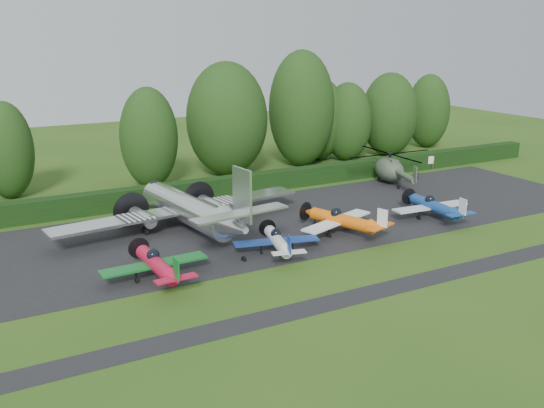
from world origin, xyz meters
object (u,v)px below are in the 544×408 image
transport_plane (188,209)px  helicopter (390,167)px  light_plane_white (278,241)px  light_plane_red (157,264)px  sign_board (422,161)px  light_plane_blue (434,206)px  light_plane_orange (342,220)px

transport_plane → helicopter: (26.17, 5.56, -0.20)m
helicopter → light_plane_white: bearing=-165.2°
light_plane_red → sign_board: light_plane_red is taller
light_plane_white → helicopter: helicopter is taller
light_plane_red → light_plane_blue: light_plane_blue is taller
transport_plane → light_plane_white: transport_plane is taller
light_plane_orange → sign_board: (22.84, 15.70, -0.12)m
light_plane_blue → helicopter: helicopter is taller
light_plane_blue → helicopter: bearing=64.1°
light_plane_white → sign_board: light_plane_white is taller
light_plane_blue → sign_board: bearing=47.0°
sign_board → transport_plane: bearing=175.1°
transport_plane → light_plane_blue: transport_plane is taller
light_plane_blue → light_plane_red: bearing=179.6°
light_plane_red → light_plane_orange: size_ratio=0.95×
light_plane_red → helicopter: bearing=26.4°
light_plane_orange → light_plane_blue: (9.90, -0.35, -0.06)m
transport_plane → light_plane_orange: (11.21, -6.71, -0.80)m
transport_plane → light_plane_orange: size_ratio=2.77×
light_plane_orange → helicopter: bearing=58.9°
helicopter → sign_board: size_ratio=4.19×
transport_plane → light_plane_orange: bearing=-23.5°
light_plane_red → light_plane_orange: bearing=9.1°
light_plane_orange → helicopter: 19.35m
transport_plane → helicopter: 26.75m
light_plane_white → helicopter: (22.04, 13.79, 0.79)m
light_plane_white → sign_board: size_ratio=2.34×
light_plane_white → sign_board: bearing=15.7°
light_plane_orange → light_plane_blue: bearing=17.5°
light_plane_orange → light_plane_blue: light_plane_orange is taller
light_plane_orange → helicopter: size_ratio=0.66×
light_plane_white → light_plane_orange: size_ratio=0.85×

